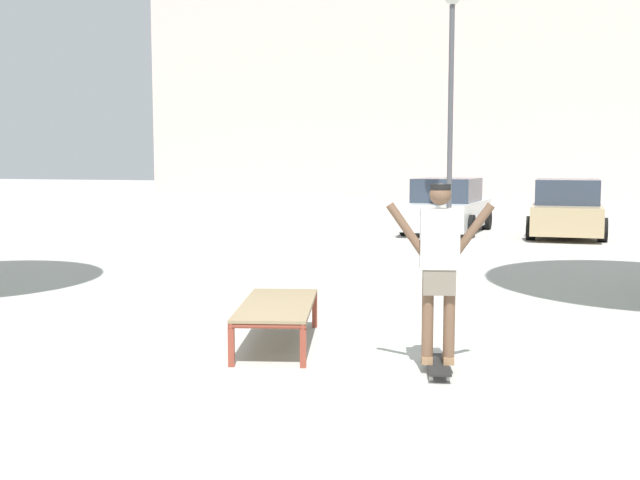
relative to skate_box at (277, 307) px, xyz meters
The scene contains 8 objects.
ground_plane 0.76m from the skate_box, 97.25° to the right, with size 120.00×120.00×0.00m, color #B7B5AD.
building_facade 33.85m from the skate_box, 87.69° to the left, with size 41.62×4.00×12.75m, color beige.
skate_box is the anchor object (origin of this frame).
skateboard 1.97m from the skate_box, 17.72° to the right, with size 0.38×0.82×0.09m.
skater 2.04m from the skate_box, 17.68° to the right, with size 0.99×0.35×1.69m.
car_white 13.76m from the skate_box, 91.15° to the left, with size 2.11×4.29×1.50m.
car_tan 13.98m from the skate_box, 78.20° to the left, with size 1.95×4.22×1.50m.
light_post 10.86m from the skate_box, 88.46° to the left, with size 0.36×0.36×5.83m.
Camera 1 is at (3.10, -7.16, 2.01)m, focal length 43.97 mm.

